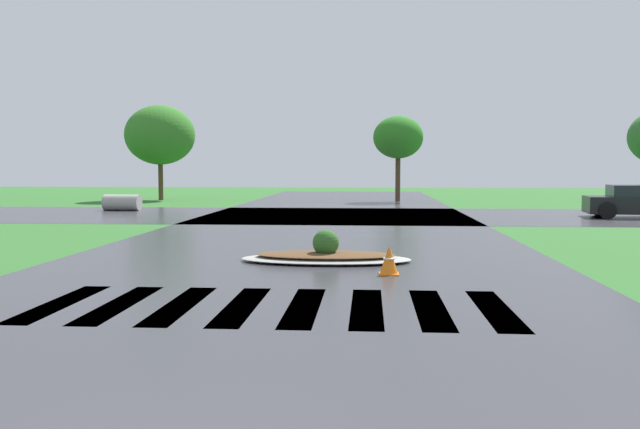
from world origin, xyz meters
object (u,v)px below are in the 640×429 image
Objects in this scene: drainage_pipe_stack at (122,203)px; traffic_cone at (389,261)px; median_island at (326,255)px; car_blue_compact at (638,202)px.

drainage_pipe_stack reaches higher than traffic_cone.
drainage_pipe_stack is (-10.24, 15.87, 0.23)m from median_island.
median_island is at bearing 127.95° from traffic_cone.
median_island is 6.52× the size of traffic_cone.
traffic_cone is (1.28, -1.64, 0.13)m from median_island.
drainage_pipe_stack is 3.03× the size of traffic_cone.
traffic_cone is at bearing -56.65° from drainage_pipe_stack.
car_blue_compact reaches higher than drainage_pipe_stack.
drainage_pipe_stack is 20.97m from traffic_cone.
median_island is at bearing -57.16° from drainage_pipe_stack.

